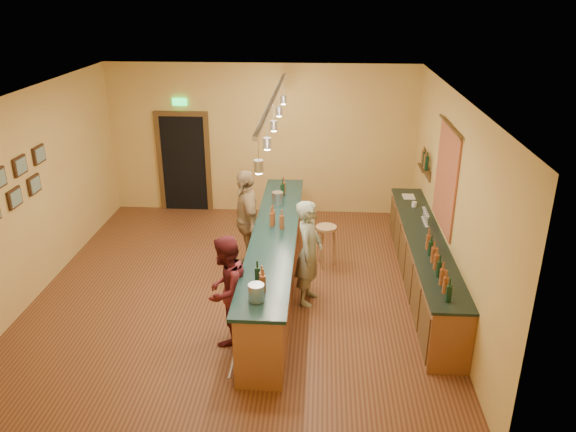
# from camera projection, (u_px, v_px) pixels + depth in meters

# --- Properties ---
(floor) EXTENTS (7.00, 7.00, 0.00)m
(floor) POSITION_uv_depth(u_px,v_px,m) (241.00, 288.00, 9.29)
(floor) COLOR #532A17
(floor) RESTS_ON ground
(ceiling) EXTENTS (6.50, 7.00, 0.02)m
(ceiling) POSITION_uv_depth(u_px,v_px,m) (234.00, 94.00, 8.06)
(ceiling) COLOR silver
(ceiling) RESTS_ON wall_back
(wall_back) EXTENTS (6.50, 0.02, 3.20)m
(wall_back) POSITION_uv_depth(u_px,v_px,m) (262.00, 140.00, 11.90)
(wall_back) COLOR tan
(wall_back) RESTS_ON floor
(wall_front) EXTENTS (6.50, 0.02, 3.20)m
(wall_front) POSITION_uv_depth(u_px,v_px,m) (186.00, 324.00, 5.45)
(wall_front) COLOR tan
(wall_front) RESTS_ON floor
(wall_left) EXTENTS (0.02, 7.00, 3.20)m
(wall_left) POSITION_uv_depth(u_px,v_px,m) (34.00, 193.00, 8.86)
(wall_left) COLOR tan
(wall_left) RESTS_ON floor
(wall_right) EXTENTS (0.02, 7.00, 3.20)m
(wall_right) POSITION_uv_depth(u_px,v_px,m) (451.00, 203.00, 8.49)
(wall_right) COLOR tan
(wall_right) RESTS_ON floor
(doorway) EXTENTS (1.15, 0.09, 2.48)m
(doorway) POSITION_uv_depth(u_px,v_px,m) (184.00, 160.00, 12.16)
(doorway) COLOR black
(doorway) RESTS_ON wall_back
(tapestry) EXTENTS (0.03, 1.40, 1.60)m
(tapestry) POSITION_uv_depth(u_px,v_px,m) (446.00, 179.00, 8.76)
(tapestry) COLOR maroon
(tapestry) RESTS_ON wall_right
(bottle_shelf) EXTENTS (0.17, 0.55, 0.54)m
(bottle_shelf) POSITION_uv_depth(u_px,v_px,m) (425.00, 162.00, 10.22)
(bottle_shelf) COLOR #493216
(bottle_shelf) RESTS_ON wall_right
(picture_grid) EXTENTS (0.06, 2.20, 0.70)m
(picture_grid) POSITION_uv_depth(u_px,v_px,m) (7.00, 189.00, 8.04)
(picture_grid) COLOR #382111
(picture_grid) RESTS_ON wall_left
(back_counter) EXTENTS (0.60, 4.55, 1.27)m
(back_counter) POSITION_uv_depth(u_px,v_px,m) (423.00, 262.00, 9.09)
(back_counter) COLOR brown
(back_counter) RESTS_ON floor
(tasting_bar) EXTENTS (0.73, 5.10, 1.38)m
(tasting_bar) POSITION_uv_depth(u_px,v_px,m) (275.00, 257.00, 9.02)
(tasting_bar) COLOR brown
(tasting_bar) RESTS_ON floor
(pendant_track) EXTENTS (0.11, 4.60, 0.50)m
(pendant_track) POSITION_uv_depth(u_px,v_px,m) (274.00, 109.00, 8.11)
(pendant_track) COLOR silver
(pendant_track) RESTS_ON ceiling
(bartender) EXTENTS (0.53, 0.69, 1.69)m
(bartender) POSITION_uv_depth(u_px,v_px,m) (309.00, 253.00, 8.61)
(bartender) COLOR gray
(bartender) RESTS_ON floor
(customer_a) EXTENTS (0.82, 0.92, 1.58)m
(customer_a) POSITION_uv_depth(u_px,v_px,m) (226.00, 290.00, 7.66)
(customer_a) COLOR #59191E
(customer_a) RESTS_ON floor
(customer_b) EXTENTS (0.76, 1.15, 1.81)m
(customer_b) POSITION_uv_depth(u_px,v_px,m) (247.00, 221.00, 9.62)
(customer_b) COLOR #997A51
(customer_b) RESTS_ON floor
(bar_stool) EXTENTS (0.37, 0.37, 0.76)m
(bar_stool) POSITION_uv_depth(u_px,v_px,m) (326.00, 234.00, 9.82)
(bar_stool) COLOR #9B6E46
(bar_stool) RESTS_ON floor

